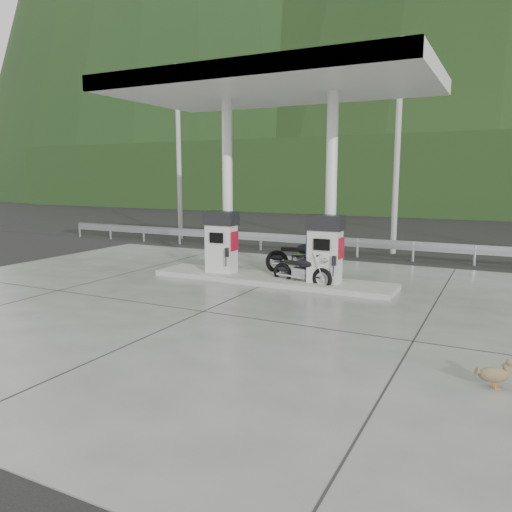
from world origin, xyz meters
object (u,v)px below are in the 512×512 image
at_px(gas_pump_right, 325,249).
at_px(duck, 494,375).
at_px(gas_pump_left, 221,242).
at_px(motorcycle_right, 303,258).
at_px(motorcycle_left, 302,271).

relative_size(gas_pump_right, duck, 3.46).
height_order(gas_pump_left, gas_pump_right, same).
xyz_separation_m(gas_pump_left, motorcycle_right, (2.02, 1.42, -0.54)).
height_order(gas_pump_right, motorcycle_right, gas_pump_right).
xyz_separation_m(motorcycle_left, duck, (4.85, -4.93, -0.23)).
distance_m(gas_pump_right, motorcycle_right, 1.92).
distance_m(gas_pump_right, motorcycle_left, 0.88).
bearing_deg(gas_pump_left, gas_pump_right, 0.00).
xyz_separation_m(gas_pump_right, motorcycle_left, (-0.60, -0.13, -0.63)).
bearing_deg(duck, motorcycle_left, 112.66).
distance_m(gas_pump_left, motorcycle_left, 2.68).
xyz_separation_m(motorcycle_left, motorcycle_right, (-0.58, 1.55, 0.10)).
bearing_deg(motorcycle_right, gas_pump_right, -61.43).
height_order(motorcycle_right, duck, motorcycle_right).
bearing_deg(motorcycle_right, gas_pump_left, -156.09).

